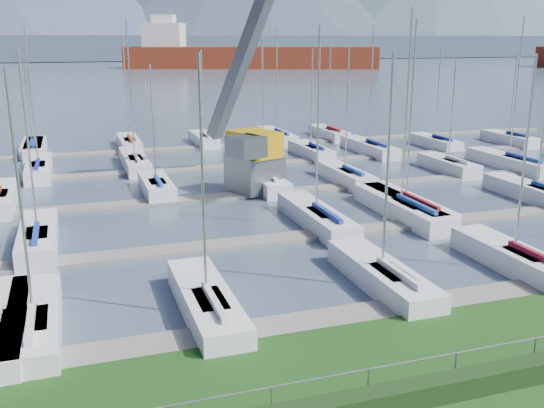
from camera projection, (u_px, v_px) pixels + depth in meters
name	position (u px, v px, depth m)	size (l,w,h in m)	color
water	(88.00, 65.00, 256.37)	(800.00, 540.00, 0.20)	#4A586C
hedge	(404.00, 396.00, 17.85)	(80.00, 0.70, 0.70)	#1B3513
fence	(399.00, 363.00, 17.99)	(0.04, 0.04, 80.00)	gray
foothill	(82.00, 47.00, 318.74)	(900.00, 80.00, 12.00)	#41505F
docks	(209.00, 198.00, 42.16)	(90.00, 41.60, 0.25)	slate
crane	(255.00, 113.00, 43.73)	(7.68, 12.94, 22.35)	slate
cargo_ship_mid	(240.00, 58.00, 226.85)	(93.56, 49.09, 21.50)	maroon
sailboat_fleet	(154.00, 116.00, 42.10)	(74.63, 49.67, 12.96)	silver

